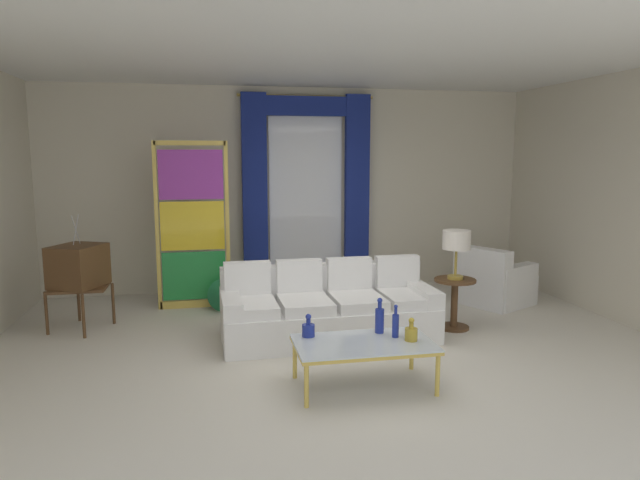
{
  "coord_description": "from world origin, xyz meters",
  "views": [
    {
      "loc": [
        -1.25,
        -5.44,
        2.03
      ],
      "look_at": [
        0.01,
        0.9,
        1.05
      ],
      "focal_mm": 31.88,
      "sensor_mm": 36.0,
      "label": 1
    }
  ],
  "objects_px": {
    "couch_white_long": "(328,310)",
    "armchair_white": "(493,283)",
    "bottle_blue_decanter": "(396,324)",
    "table_lamp_brass": "(457,242)",
    "bottle_amber_squat": "(308,329)",
    "stained_glass_divider": "(193,229)",
    "bottle_crystal_tall": "(380,319)",
    "peacock_figurine": "(225,296)",
    "round_side_table": "(454,299)",
    "coffee_table": "(364,346)",
    "bottle_ruby_flask": "(411,333)",
    "vintage_tv": "(78,268)"
  },
  "relations": [
    {
      "from": "coffee_table",
      "to": "stained_glass_divider",
      "type": "relative_size",
      "value": 0.55
    },
    {
      "from": "coffee_table",
      "to": "bottle_blue_decanter",
      "type": "bearing_deg",
      "value": 12.87
    },
    {
      "from": "bottle_amber_squat",
      "to": "armchair_white",
      "type": "height_order",
      "value": "armchair_white"
    },
    {
      "from": "peacock_figurine",
      "to": "table_lamp_brass",
      "type": "relative_size",
      "value": 1.05
    },
    {
      "from": "armchair_white",
      "to": "table_lamp_brass",
      "type": "relative_size",
      "value": 1.92
    },
    {
      "from": "bottle_crystal_tall",
      "to": "vintage_tv",
      "type": "distance_m",
      "value": 3.63
    },
    {
      "from": "bottle_crystal_tall",
      "to": "vintage_tv",
      "type": "xyz_separation_m",
      "value": [
        -3.0,
        2.03,
        0.19
      ]
    },
    {
      "from": "bottle_amber_squat",
      "to": "stained_glass_divider",
      "type": "xyz_separation_m",
      "value": [
        -1.05,
        2.72,
        0.58
      ]
    },
    {
      "from": "bottle_crystal_tall",
      "to": "armchair_white",
      "type": "relative_size",
      "value": 0.3
    },
    {
      "from": "stained_glass_divider",
      "to": "bottle_amber_squat",
      "type": "bearing_deg",
      "value": -68.82
    },
    {
      "from": "bottle_crystal_tall",
      "to": "bottle_amber_squat",
      "type": "height_order",
      "value": "bottle_crystal_tall"
    },
    {
      "from": "couch_white_long",
      "to": "coffee_table",
      "type": "distance_m",
      "value": 1.41
    },
    {
      "from": "coffee_table",
      "to": "peacock_figurine",
      "type": "relative_size",
      "value": 2.01
    },
    {
      "from": "vintage_tv",
      "to": "round_side_table",
      "type": "xyz_separation_m",
      "value": [
        4.29,
        -0.83,
        -0.37
      ]
    },
    {
      "from": "peacock_figurine",
      "to": "round_side_table",
      "type": "relative_size",
      "value": 1.01
    },
    {
      "from": "couch_white_long",
      "to": "bottle_crystal_tall",
      "type": "height_order",
      "value": "couch_white_long"
    },
    {
      "from": "bottle_blue_decanter",
      "to": "round_side_table",
      "type": "height_order",
      "value": "bottle_blue_decanter"
    },
    {
      "from": "stained_glass_divider",
      "to": "peacock_figurine",
      "type": "bearing_deg",
      "value": -40.6
    },
    {
      "from": "round_side_table",
      "to": "coffee_table",
      "type": "bearing_deg",
      "value": -136.38
    },
    {
      "from": "bottle_ruby_flask",
      "to": "stained_glass_divider",
      "type": "height_order",
      "value": "stained_glass_divider"
    },
    {
      "from": "couch_white_long",
      "to": "vintage_tv",
      "type": "height_order",
      "value": "vintage_tv"
    },
    {
      "from": "couch_white_long",
      "to": "peacock_figurine",
      "type": "distance_m",
      "value": 1.65
    },
    {
      "from": "vintage_tv",
      "to": "table_lamp_brass",
      "type": "bearing_deg",
      "value": -10.95
    },
    {
      "from": "couch_white_long",
      "to": "bottle_amber_squat",
      "type": "distance_m",
      "value": 1.25
    },
    {
      "from": "armchair_white",
      "to": "table_lamp_brass",
      "type": "height_order",
      "value": "table_lamp_brass"
    },
    {
      "from": "coffee_table",
      "to": "bottle_amber_squat",
      "type": "distance_m",
      "value": 0.52
    },
    {
      "from": "couch_white_long",
      "to": "armchair_white",
      "type": "height_order",
      "value": "couch_white_long"
    },
    {
      "from": "couch_white_long",
      "to": "bottle_amber_squat",
      "type": "relative_size",
      "value": 11.34
    },
    {
      "from": "bottle_ruby_flask",
      "to": "couch_white_long",
      "type": "bearing_deg",
      "value": 106.88
    },
    {
      "from": "armchair_white",
      "to": "peacock_figurine",
      "type": "relative_size",
      "value": 1.83
    },
    {
      "from": "bottle_ruby_flask",
      "to": "vintage_tv",
      "type": "xyz_separation_m",
      "value": [
        -3.21,
        2.3,
        0.25
      ]
    },
    {
      "from": "couch_white_long",
      "to": "bottle_crystal_tall",
      "type": "distance_m",
      "value": 1.23
    },
    {
      "from": "bottle_blue_decanter",
      "to": "armchair_white",
      "type": "relative_size",
      "value": 0.27
    },
    {
      "from": "bottle_crystal_tall",
      "to": "peacock_figurine",
      "type": "relative_size",
      "value": 0.55
    },
    {
      "from": "round_side_table",
      "to": "peacock_figurine",
      "type": "bearing_deg",
      "value": 155.09
    },
    {
      "from": "bottle_amber_squat",
      "to": "round_side_table",
      "type": "bearing_deg",
      "value": 31.32
    },
    {
      "from": "bottle_amber_squat",
      "to": "stained_glass_divider",
      "type": "bearing_deg",
      "value": 111.18
    },
    {
      "from": "bottle_blue_decanter",
      "to": "bottle_amber_squat",
      "type": "xyz_separation_m",
      "value": [
        -0.76,
        0.17,
        -0.05
      ]
    },
    {
      "from": "armchair_white",
      "to": "couch_white_long",
      "type": "bearing_deg",
      "value": -159.29
    },
    {
      "from": "stained_glass_divider",
      "to": "round_side_table",
      "type": "bearing_deg",
      "value": -27.21
    },
    {
      "from": "coffee_table",
      "to": "stained_glass_divider",
      "type": "bearing_deg",
      "value": 116.85
    },
    {
      "from": "bottle_amber_squat",
      "to": "couch_white_long",
      "type": "bearing_deg",
      "value": 70.01
    },
    {
      "from": "bottle_ruby_flask",
      "to": "bottle_blue_decanter",
      "type": "bearing_deg",
      "value": 132.37
    },
    {
      "from": "bottle_blue_decanter",
      "to": "stained_glass_divider",
      "type": "distance_m",
      "value": 3.46
    },
    {
      "from": "armchair_white",
      "to": "stained_glass_divider",
      "type": "bearing_deg",
      "value": 171.23
    },
    {
      "from": "bottle_blue_decanter",
      "to": "round_side_table",
      "type": "xyz_separation_m",
      "value": [
        1.18,
        1.35,
        -0.17
      ]
    },
    {
      "from": "bottle_blue_decanter",
      "to": "table_lamp_brass",
      "type": "relative_size",
      "value": 0.53
    },
    {
      "from": "bottle_blue_decanter",
      "to": "bottle_amber_squat",
      "type": "relative_size",
      "value": 1.44
    },
    {
      "from": "bottle_blue_decanter",
      "to": "armchair_white",
      "type": "bearing_deg",
      "value": 46.51
    },
    {
      "from": "stained_glass_divider",
      "to": "table_lamp_brass",
      "type": "xyz_separation_m",
      "value": [
        3.0,
        -1.54,
        -0.03
      ]
    }
  ]
}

